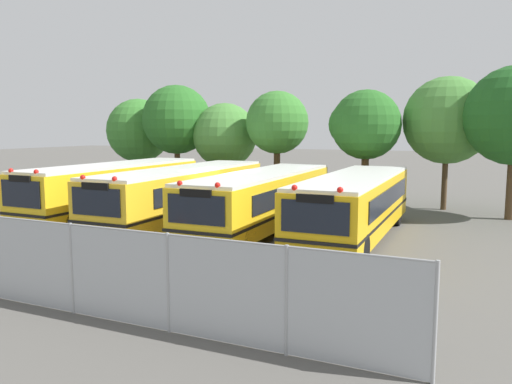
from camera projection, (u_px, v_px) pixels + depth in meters
ground_plane at (221, 228)px, 21.20m from camera, size 160.00×160.00×0.00m
school_bus_0 at (115, 189)px, 23.09m from camera, size 2.51×10.47×2.68m
school_bus_1 at (184, 193)px, 22.03m from camera, size 2.66×11.40×2.58m
school_bus_2 at (262, 198)px, 20.37m from camera, size 2.67×10.87×2.53m
school_bus_3 at (355, 204)px, 18.86m from camera, size 2.62×10.61×2.55m
tree_0 at (140, 131)px, 33.30m from camera, size 4.18×4.18×6.11m
tree_1 at (180, 121)px, 31.20m from camera, size 4.25×4.25×6.83m
tree_2 at (225, 135)px, 30.33m from camera, size 3.90×3.90×5.69m
tree_3 at (275, 123)px, 28.02m from camera, size 3.49×3.49×6.24m
tree_4 at (363, 125)px, 25.55m from camera, size 3.69×3.54×6.12m
tree_5 at (448, 121)px, 25.49m from camera, size 4.41×4.41×6.77m
chainlink_fence at (31, 261)px, 11.74m from camera, size 17.98×0.07×2.07m
traffic_cone at (5, 276)px, 13.09m from camera, size 0.49×0.49×0.65m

